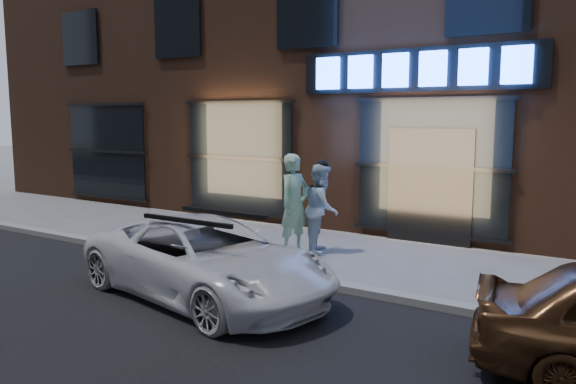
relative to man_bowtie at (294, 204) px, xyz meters
The scene contains 6 objects.
ground 2.69m from the man_bowtie, 40.81° to the right, with size 90.00×90.00×0.00m, color slate.
curb 2.67m from the man_bowtie, 40.81° to the right, with size 60.00×0.25×0.12m, color gray.
storefront_building 7.83m from the man_bowtie, 73.36° to the left, with size 30.20×8.28×10.30m.
man_bowtie is the anchor object (origin of this frame).
man_cap 0.57m from the man_bowtie, 49.43° to the left, with size 0.85×0.66×1.74m, color silver.
white_suv 3.03m from the man_bowtie, 83.59° to the right, with size 1.93×4.19×1.16m, color white.
Camera 1 is at (3.71, -7.44, 2.65)m, focal length 35.00 mm.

